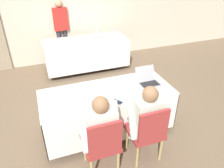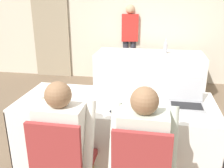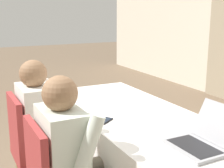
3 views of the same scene
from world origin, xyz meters
name	(u,v)px [view 1 (image 1 of 3)]	position (x,y,z in m)	size (l,w,h in m)	color
ground_plane	(108,130)	(0.00, 0.00, 0.00)	(24.00, 24.00, 0.00)	brown
wall_back	(67,9)	(0.00, 3.03, 1.35)	(12.00, 0.06, 2.70)	beige
conference_table_near	(107,102)	(0.00, 0.00, 0.57)	(1.96, 0.81, 0.75)	white
conference_table_far	(86,47)	(0.25, 2.30, 0.57)	(1.96, 0.81, 0.75)	white
laptop	(148,81)	(0.68, 0.01, 0.80)	(0.33, 0.35, 0.23)	#99999E
cell_phone	(117,102)	(0.05, -0.29, 0.76)	(0.13, 0.15, 0.01)	black
paper_beside_laptop	(106,87)	(0.02, 0.14, 0.75)	(0.28, 0.34, 0.00)	white
paper_centre_table	(150,85)	(0.68, -0.04, 0.75)	(0.32, 0.36, 0.00)	white
paper_left_edge	(61,94)	(-0.65, 0.18, 0.75)	(0.28, 0.34, 0.00)	white
water_bottle	(97,34)	(0.53, 2.31, 0.87)	(0.07, 0.07, 0.27)	#B7B7C1
chair_near_left	(102,143)	(-0.31, -0.71, 0.50)	(0.44, 0.44, 0.91)	tan
chair_near_right	(148,131)	(0.31, -0.71, 0.50)	(0.44, 0.44, 0.91)	tan
person_checkered_shirt	(99,128)	(-0.31, -0.61, 0.66)	(0.50, 0.52, 1.17)	#665B4C
person_white_shirt	(145,117)	(0.31, -0.61, 0.66)	(0.50, 0.52, 1.17)	#665B4C
person_red_shirt	(61,27)	(-0.20, 3.00, 0.91)	(0.37, 0.25, 1.59)	#33333D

